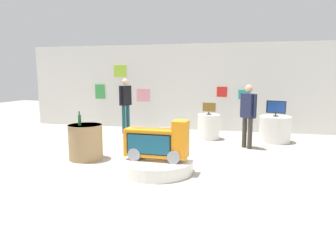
{
  "coord_description": "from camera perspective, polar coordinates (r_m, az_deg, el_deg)",
  "views": [
    {
      "loc": [
        1.44,
        -5.83,
        1.9
      ],
      "look_at": [
        -0.05,
        0.39,
        0.87
      ],
      "focal_mm": 33.68,
      "sensor_mm": 36.0,
      "label": 1
    }
  ],
  "objects": [
    {
      "name": "back_wall_display",
      "position": [
        11.0,
        5.95,
        6.95
      ],
      "size": [
        12.79,
        0.13,
        2.96
      ],
      "color": "silver",
      "rests_on": "ground"
    },
    {
      "name": "main_display_pedestal",
      "position": [
        6.29,
        -2.09,
        -7.24
      ],
      "size": [
        1.44,
        1.44,
        0.25
      ],
      "primitive_type": "cylinder",
      "color": "white",
      "rests_on": "ground"
    },
    {
      "name": "shopper_browsing_near_truck",
      "position": [
        10.44,
        -7.7,
        4.46
      ],
      "size": [
        0.32,
        0.53,
        1.79
      ],
      "color": "#194751",
      "rests_on": "ground"
    },
    {
      "name": "tv_on_center_rear",
      "position": [
        9.45,
        18.98,
        3.16
      ],
      "size": [
        0.52,
        0.2,
        0.44
      ],
      "color": "black",
      "rests_on": "display_pedestal_center_rear"
    },
    {
      "name": "display_pedestal_center_rear",
      "position": [
        9.53,
        18.78,
        -0.54
      ],
      "size": [
        0.87,
        0.87,
        0.74
      ],
      "primitive_type": "cylinder",
      "color": "white",
      "rests_on": "ground"
    },
    {
      "name": "shopper_browsing_rear",
      "position": [
        8.43,
        14.29,
        2.55
      ],
      "size": [
        0.41,
        0.43,
        1.66
      ],
      "color": "#38332D",
      "rests_on": "ground"
    },
    {
      "name": "ground_plane",
      "position": [
        6.3,
        -0.37,
        -8.38
      ],
      "size": [
        30.0,
        30.0,
        0.0
      ],
      "primitive_type": "plane",
      "color": "#A8A091"
    },
    {
      "name": "bottle_on_side_table",
      "position": [
        7.24,
        -15.71,
        1.1
      ],
      "size": [
        0.07,
        0.07,
        0.31
      ],
      "color": "#195926",
      "rests_on": "side_table_round"
    },
    {
      "name": "novelty_firetruck_tv",
      "position": [
        6.16,
        -1.92,
        -3.21
      ],
      "size": [
        1.25,
        0.45,
        0.8
      ],
      "color": "gray",
      "rests_on": "main_display_pedestal"
    },
    {
      "name": "display_pedestal_left_rear",
      "position": [
        9.51,
        7.36,
        -0.14
      ],
      "size": [
        0.66,
        0.66,
        0.74
      ],
      "primitive_type": "cylinder",
      "color": "white",
      "rests_on": "ground"
    },
    {
      "name": "side_table_round",
      "position": [
        7.4,
        -14.67,
        -2.77
      ],
      "size": [
        0.79,
        0.79,
        0.8
      ],
      "color": "#9E7F56",
      "rests_on": "ground"
    },
    {
      "name": "tv_on_left_rear",
      "position": [
        9.43,
        7.43,
        3.28
      ],
      "size": [
        0.43,
        0.17,
        0.37
      ],
      "color": "black",
      "rests_on": "display_pedestal_left_rear"
    }
  ]
}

